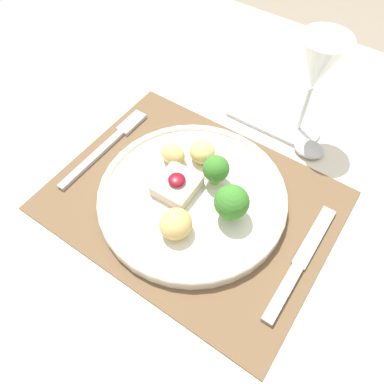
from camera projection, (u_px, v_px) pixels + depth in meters
The scene contains 8 objects.
ground_plane at pixel (192, 332), 1.22m from camera, with size 8.00×8.00×0.00m, color gray.
dining_table at pixel (192, 228), 0.66m from camera, with size 1.44×1.09×0.78m.
placemat at pixel (192, 201), 0.58m from camera, with size 0.42×0.33×0.00m, color brown.
dinner_plate at pixel (193, 194), 0.57m from camera, with size 0.29×0.29×0.08m.
fork at pixel (110, 142), 0.64m from camera, with size 0.02×0.20×0.01m.
knife at pixel (296, 269), 0.51m from camera, with size 0.02×0.20×0.01m.
spoon at pixel (298, 144), 0.64m from camera, with size 0.19×0.04×0.02m.
wine_glass_near at pixel (317, 70), 0.56m from camera, with size 0.08×0.08×0.18m.
Camera 1 is at (0.18, -0.26, 1.27)m, focal length 35.00 mm.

